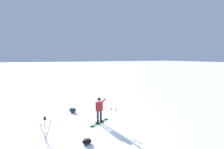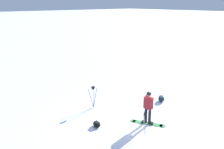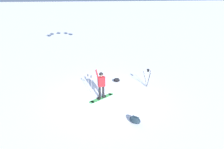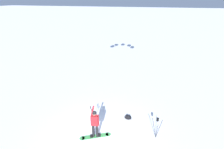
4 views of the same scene
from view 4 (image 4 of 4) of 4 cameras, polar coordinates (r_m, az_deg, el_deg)
ground_plane at (r=10.91m, az=-2.69°, el=-18.40°), size 300.00×300.00×0.00m
snowboarder at (r=10.20m, az=-5.38°, el=-14.37°), size 0.53×0.65×1.72m
snowboard at (r=10.84m, az=-5.22°, el=-18.63°), size 1.58×1.01×0.10m
camera_tripod at (r=10.46m, az=13.97°, el=-14.76°), size 0.56×0.50×1.27m
gear_bag_small at (r=12.01m, az=4.99°, el=-13.19°), size 0.49×0.35×0.25m
ski_poles at (r=11.23m, az=-6.44°, el=-12.05°), size 0.30×0.36×1.19m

